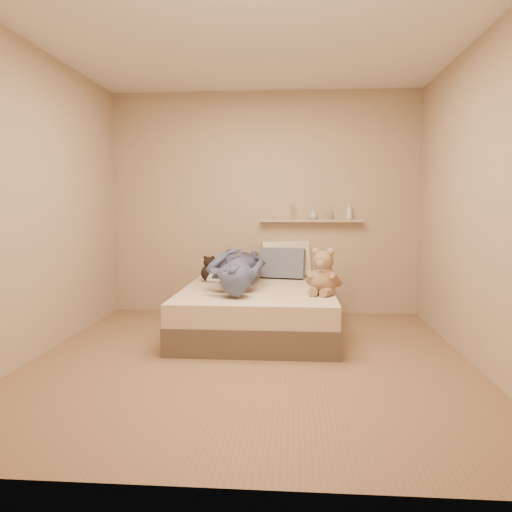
# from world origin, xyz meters

# --- Properties ---
(room) EXTENTS (3.80, 3.80, 3.80)m
(room) POSITION_xyz_m (0.00, 0.00, 1.30)
(room) COLOR #856045
(room) RESTS_ON ground
(bed) EXTENTS (1.50, 1.90, 0.45)m
(bed) POSITION_xyz_m (0.00, 0.93, 0.22)
(bed) COLOR brown
(bed) RESTS_ON floor
(game_console) EXTENTS (0.21, 0.13, 0.07)m
(game_console) POSITION_xyz_m (-0.33, 0.43, 0.62)
(game_console) COLOR silver
(game_console) RESTS_ON bed
(teddy_bear) EXTENTS (0.34, 0.36, 0.44)m
(teddy_bear) POSITION_xyz_m (0.63, 0.61, 0.63)
(teddy_bear) COLOR #AD7A5E
(teddy_bear) RESTS_ON bed
(dark_plush) EXTENTS (0.18, 0.18, 0.28)m
(dark_plush) POSITION_xyz_m (-0.56, 1.32, 0.57)
(dark_plush) COLOR black
(dark_plush) RESTS_ON bed
(pillow_cream) EXTENTS (0.60, 0.41, 0.43)m
(pillow_cream) POSITION_xyz_m (0.26, 1.76, 0.65)
(pillow_cream) COLOR beige
(pillow_cream) RESTS_ON bed
(pillow_grey) EXTENTS (0.53, 0.31, 0.36)m
(pillow_grey) POSITION_xyz_m (0.23, 1.62, 0.62)
(pillow_grey) COLOR slate
(pillow_grey) RESTS_ON bed
(person) EXTENTS (0.71, 1.68, 0.39)m
(person) POSITION_xyz_m (-0.23, 1.06, 0.65)
(person) COLOR #424B68
(person) RESTS_ON bed
(wall_shelf) EXTENTS (1.20, 0.12, 0.03)m
(wall_shelf) POSITION_xyz_m (0.55, 1.84, 1.10)
(wall_shelf) COLOR tan
(wall_shelf) RESTS_ON wall_back
(shelf_bottles) EXTENTS (0.98, 0.11, 0.19)m
(shelf_bottles) POSITION_xyz_m (0.70, 1.84, 1.19)
(shelf_bottles) COLOR #B6AB9C
(shelf_bottles) RESTS_ON wall_shelf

